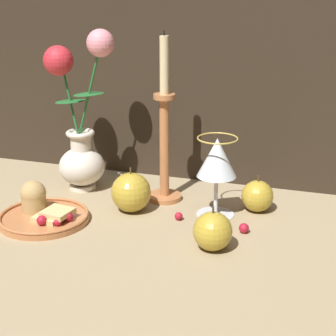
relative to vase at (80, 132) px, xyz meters
name	(u,v)px	position (x,y,z in m)	size (l,w,h in m)	color
ground_plane	(119,214)	(0.13, -0.11, -0.13)	(2.40, 2.40, 0.00)	#9E8966
vase	(80,132)	(0.00, 0.00, 0.00)	(0.15, 0.10, 0.35)	silver
plate_with_pastries	(42,211)	(0.00, -0.18, -0.11)	(0.18, 0.18, 0.07)	#B77042
wine_glass	(217,161)	(0.32, -0.05, -0.02)	(0.08, 0.08, 0.16)	silver
candlestick	(164,141)	(0.19, 0.00, 0.00)	(0.07, 0.07, 0.35)	#B77042
apple_beside_vase	(131,192)	(0.15, -0.08, -0.09)	(0.08, 0.08, 0.09)	#B2932D
apple_near_glass	(257,196)	(0.39, 0.00, -0.10)	(0.06, 0.06, 0.08)	#B2932D
apple_at_table_edge	(213,231)	(0.35, -0.20, -0.10)	(0.07, 0.07, 0.08)	#B2932D
berry_near_plate	(244,228)	(0.39, -0.11, -0.12)	(0.02, 0.02, 0.02)	#AD192D
berry_front_center	(179,216)	(0.25, -0.10, -0.13)	(0.02, 0.02, 0.02)	#AD192D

